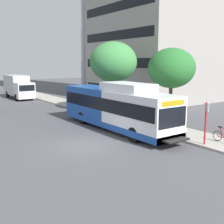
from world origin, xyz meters
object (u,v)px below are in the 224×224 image
Objects in this scene: bus_stop_sign_pole at (206,120)px; street_tree_near_stop at (172,68)px; box_truck_background at (18,86)px; street_tree_mid_block at (113,62)px; transit_bus at (116,108)px.

bus_stop_sign_pole is 6.01m from street_tree_near_stop.
street_tree_mid_block is at bearing -75.58° from box_truck_background.
box_truck_background is at bearing 94.07° from bus_stop_sign_pole.
box_truck_background is (-2.12, 29.78, 0.09)m from bus_stop_sign_pole.
bus_stop_sign_pole is 29.85m from box_truck_background.
box_truck_background is (-0.31, 23.06, 0.04)m from transit_bus.
transit_bus is 1.75× the size of street_tree_mid_block.
box_truck_background is at bearing 99.46° from street_tree_near_stop.
bus_stop_sign_pole is 0.37× the size of street_tree_mid_block.
transit_bus reaches higher than bus_stop_sign_pole.
street_tree_mid_block is at bearing 79.96° from bus_stop_sign_pole.
transit_bus is at bearing 153.53° from street_tree_near_stop.
street_tree_near_stop is (3.85, -1.92, 2.94)m from transit_bus.
street_tree_near_stop reaches higher than box_truck_background.
bus_stop_sign_pole is at bearing -113.08° from street_tree_near_stop.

